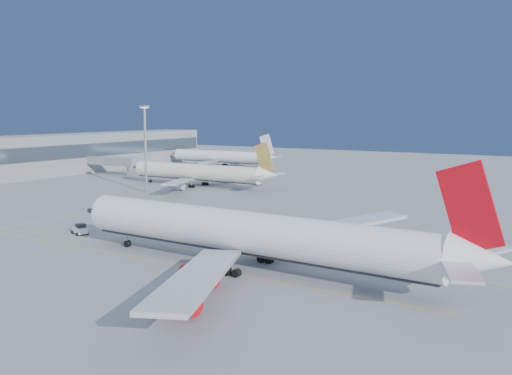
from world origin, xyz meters
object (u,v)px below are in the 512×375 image
(airliner_etihad, at_px, (199,172))
(light_mast, at_px, (145,141))
(airliner_virgin, at_px, (252,234))
(pushback_tug, at_px, (80,229))
(airliner_third, at_px, (221,157))

(airliner_etihad, height_order, light_mast, light_mast)
(airliner_virgin, xyz_separation_m, pushback_tug, (-41.77, 3.80, -4.46))
(airliner_virgin, bearing_deg, airliner_etihad, 133.79)
(airliner_etihad, bearing_deg, airliner_third, 118.37)
(airliner_virgin, distance_m, airliner_third, 163.71)
(airliner_etihad, bearing_deg, pushback_tug, -71.85)
(airliner_virgin, relative_size, airliner_etihad, 1.28)
(airliner_etihad, bearing_deg, light_mast, -105.77)
(airliner_virgin, height_order, airliner_third, airliner_virgin)
(airliner_third, bearing_deg, airliner_virgin, -54.39)
(airliner_third, distance_m, pushback_tug, 139.25)
(airliner_etihad, height_order, pushback_tug, airliner_etihad)
(airliner_etihad, distance_m, light_mast, 22.29)
(airliner_third, relative_size, light_mast, 2.15)
(airliner_third, bearing_deg, airliner_etihad, -61.97)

